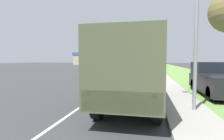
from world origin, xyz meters
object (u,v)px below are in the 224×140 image
at_px(car_nearest_ahead, 105,72).
at_px(military_truck, 132,68).
at_px(car_third_ahead, 144,66).
at_px(car_second_ahead, 142,68).
at_px(pickup_truck, 216,80).

bearing_deg(car_nearest_ahead, military_truck, -69.94).
distance_m(car_nearest_ahead, car_third_ahead, 22.53).
height_order(military_truck, car_second_ahead, military_truck).
distance_m(car_nearest_ahead, car_second_ahead, 11.92).
distance_m(military_truck, pickup_truck, 5.88).
bearing_deg(pickup_truck, car_nearest_ahead, 138.50).
bearing_deg(pickup_truck, military_truck, -144.52).
relative_size(military_truck, car_second_ahead, 1.88).
relative_size(car_nearest_ahead, car_second_ahead, 0.99).
bearing_deg(car_third_ahead, car_nearest_ahead, -99.59).
height_order(car_nearest_ahead, car_third_ahead, car_nearest_ahead).
relative_size(car_second_ahead, pickup_truck, 0.81).
relative_size(car_third_ahead, pickup_truck, 0.85).
bearing_deg(car_nearest_ahead, car_second_ahead, 71.82).
xyz_separation_m(car_second_ahead, pickup_truck, (5.12, -19.15, 0.28)).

